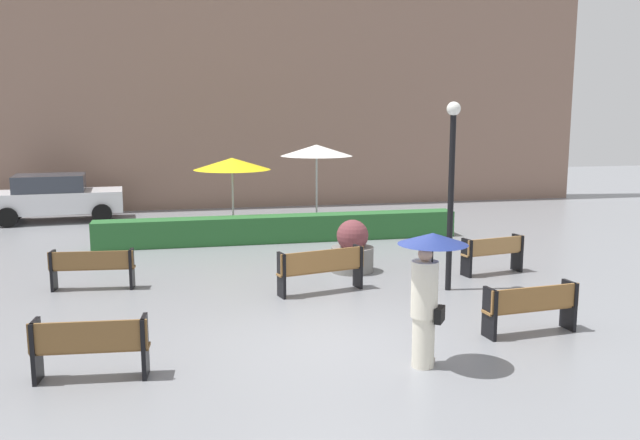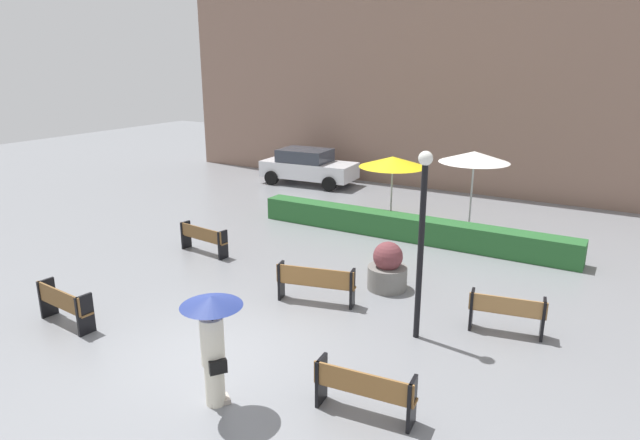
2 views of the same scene
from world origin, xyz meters
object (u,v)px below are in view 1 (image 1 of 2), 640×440
bench_mid_center (322,267)px  pedestrian_with_umbrella (428,280)px  patio_umbrella_white (317,150)px  lamp_post (451,176)px  bench_near_right (532,306)px  bench_near_left (90,345)px  bench_far_right (493,252)px  bench_far_left (92,266)px  planter_pot (352,249)px  parked_car (55,197)px  patio_umbrella_yellow (232,164)px

bench_mid_center → pedestrian_with_umbrella: pedestrian_with_umbrella is taller
pedestrian_with_umbrella → patio_umbrella_white: 11.64m
bench_mid_center → lamp_post: (2.59, -0.34, 1.82)m
bench_near_right → bench_near_left: bearing=-176.5°
bench_mid_center → bench_near_left: (-4.02, -3.63, -0.04)m
bench_far_right → bench_far_left: size_ratio=0.90×
bench_near_right → lamp_post: size_ratio=0.44×
planter_pot → parked_car: parked_car is taller
bench_far_right → pedestrian_with_umbrella: (-3.53, -4.89, 0.77)m
bench_near_left → patio_umbrella_yellow: size_ratio=0.69×
bench_near_left → patio_umbrella_yellow: bearing=74.9°
planter_pot → patio_umbrella_yellow: (-2.24, 5.40, 1.59)m
bench_near_left → planter_pot: (5.11, 5.25, 0.02)m
lamp_post → bench_mid_center: bearing=172.5°
bench_far_left → bench_far_right: bearing=-3.6°
bench_far_right → patio_umbrella_white: bearing=111.6°
bench_near_right → bench_near_left: 6.84m
patio_umbrella_yellow → bench_near_right: bearing=-68.8°
bench_near_right → bench_far_left: bearing=148.7°
lamp_post → patio_umbrella_yellow: size_ratio=1.67×
bench_near_right → patio_umbrella_yellow: (-3.96, 10.24, 1.62)m
bench_near_right → parked_car: size_ratio=0.39×
parked_car → planter_pot: bearing=-49.0°
bench_mid_center → bench_near_left: 5.42m
pedestrian_with_umbrella → patio_umbrella_yellow: bearing=98.9°
bench_near_right → patio_umbrella_yellow: patio_umbrella_yellow is taller
lamp_post → bench_near_left: bearing=-153.5°
bench_far_right → parked_car: bearing=137.6°
lamp_post → patio_umbrella_yellow: lamp_post is taller
bench_near_left → lamp_post: bearing=26.5°
bench_mid_center → lamp_post: lamp_post is taller
planter_pot → lamp_post: bearing=-52.4°
bench_far_right → pedestrian_with_umbrella: pedestrian_with_umbrella is taller
lamp_post → patio_umbrella_white: 7.79m
bench_near_left → patio_umbrella_white: 12.46m
bench_mid_center → bench_far_left: 4.72m
parked_car → pedestrian_with_umbrella: bearing=-63.6°
bench_near_left → parked_car: parked_car is taller
planter_pot → parked_car: size_ratio=0.28×
bench_near_right → bench_far_right: bearing=71.4°
pedestrian_with_umbrella → bench_far_right: bearing=54.2°
bench_near_right → pedestrian_with_umbrella: pedestrian_with_umbrella is taller
pedestrian_with_umbrella → patio_umbrella_yellow: patio_umbrella_yellow is taller
bench_near_left → lamp_post: (6.62, 3.29, 1.85)m
bench_near_left → patio_umbrella_white: size_ratio=0.60×
pedestrian_with_umbrella → patio_umbrella_white: size_ratio=0.75×
bench_near_left → parked_car: 14.54m
bench_far_left → lamp_post: (7.14, -1.59, 1.86)m
planter_pot → patio_umbrella_yellow: patio_umbrella_yellow is taller
patio_umbrella_yellow → patio_umbrella_white: 2.68m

